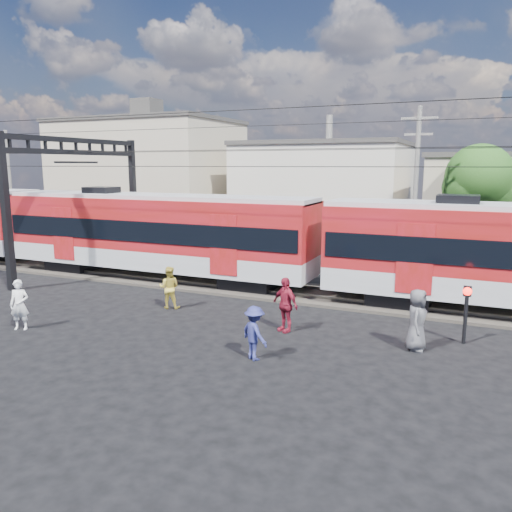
{
  "coord_description": "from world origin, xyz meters",
  "views": [
    {
      "loc": [
        8.86,
        -12.15,
        5.58
      ],
      "look_at": [
        1.35,
        5.0,
        2.15
      ],
      "focal_mm": 35.0,
      "sensor_mm": 36.0,
      "label": 1
    }
  ],
  "objects_px": {
    "commuter_train": "(159,231)",
    "crossing_signal": "(466,304)",
    "pedestrian_a": "(19,305)",
    "pedestrian_c": "(255,333)"
  },
  "relations": [
    {
      "from": "commuter_train",
      "to": "pedestrian_a",
      "type": "relative_size",
      "value": 28.93
    },
    {
      "from": "pedestrian_a",
      "to": "commuter_train",
      "type": "bearing_deg",
      "value": 64.09
    },
    {
      "from": "pedestrian_a",
      "to": "crossing_signal",
      "type": "height_order",
      "value": "crossing_signal"
    },
    {
      "from": "commuter_train",
      "to": "crossing_signal",
      "type": "relative_size",
      "value": 26.79
    },
    {
      "from": "pedestrian_a",
      "to": "pedestrian_c",
      "type": "xyz_separation_m",
      "value": [
        8.45,
        0.75,
        -0.07
      ]
    },
    {
      "from": "pedestrian_a",
      "to": "pedestrian_c",
      "type": "distance_m",
      "value": 8.49
    },
    {
      "from": "pedestrian_c",
      "to": "crossing_signal",
      "type": "relative_size",
      "value": 0.85
    },
    {
      "from": "pedestrian_a",
      "to": "crossing_signal",
      "type": "xyz_separation_m",
      "value": [
        14.0,
        4.6,
        0.43
      ]
    },
    {
      "from": "pedestrian_a",
      "to": "crossing_signal",
      "type": "bearing_deg",
      "value": -7.42
    },
    {
      "from": "pedestrian_c",
      "to": "crossing_signal",
      "type": "height_order",
      "value": "crossing_signal"
    }
  ]
}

